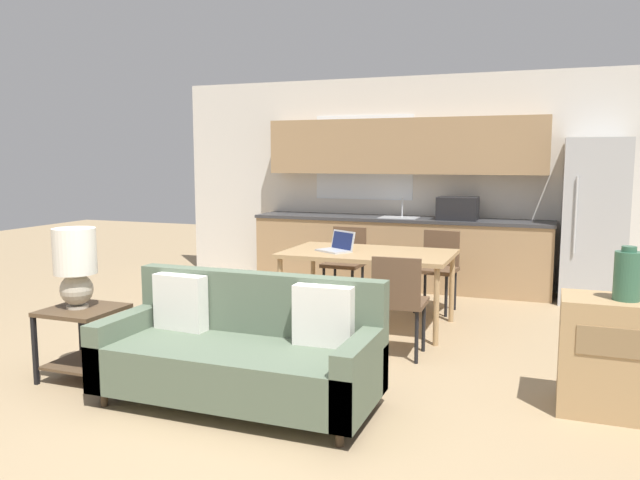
% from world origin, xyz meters
% --- Properties ---
extents(ground_plane, '(20.00, 20.00, 0.00)m').
position_xyz_m(ground_plane, '(0.00, 0.00, 0.00)').
color(ground_plane, '#9E8460').
extents(wall_back, '(6.40, 0.07, 2.70)m').
position_xyz_m(wall_back, '(-0.01, 4.63, 1.36)').
color(wall_back, silver).
rests_on(wall_back, ground_plane).
extents(kitchen_counter, '(3.78, 0.65, 2.15)m').
position_xyz_m(kitchen_counter, '(0.01, 4.33, 0.84)').
color(kitchen_counter, tan).
rests_on(kitchen_counter, ground_plane).
extents(refrigerator, '(0.69, 0.73, 1.87)m').
position_xyz_m(refrigerator, '(2.28, 4.23, 0.94)').
color(refrigerator, '#B7BABC').
rests_on(refrigerator, ground_plane).
extents(dining_table, '(1.63, 0.99, 0.74)m').
position_xyz_m(dining_table, '(0.17, 2.34, 0.68)').
color(dining_table, tan).
rests_on(dining_table, ground_plane).
extents(couch, '(1.87, 0.80, 0.85)m').
position_xyz_m(couch, '(-0.08, 0.17, 0.34)').
color(couch, '#3D2D1E').
rests_on(couch, ground_plane).
extents(side_table, '(0.52, 0.52, 0.54)m').
position_xyz_m(side_table, '(-1.41, 0.15, 0.37)').
color(side_table, brown).
rests_on(side_table, ground_plane).
extents(table_lamp, '(0.31, 0.31, 0.60)m').
position_xyz_m(table_lamp, '(-1.45, 0.14, 0.88)').
color(table_lamp, '#B2A893').
rests_on(table_lamp, side_table).
extents(credenza, '(0.95, 0.46, 0.76)m').
position_xyz_m(credenza, '(2.40, 0.84, 0.38)').
color(credenza, tan).
rests_on(credenza, ground_plane).
extents(vase, '(0.16, 0.16, 0.34)m').
position_xyz_m(vase, '(2.30, 0.81, 0.92)').
color(vase, '#336047').
rests_on(vase, credenza).
extents(dining_chair_far_left, '(0.44, 0.44, 0.86)m').
position_xyz_m(dining_chair_far_left, '(-0.35, 3.19, 0.50)').
color(dining_chair_far_left, brown).
rests_on(dining_chair_far_left, ground_plane).
extents(dining_chair_near_right, '(0.43, 0.43, 0.86)m').
position_xyz_m(dining_chair_near_right, '(0.69, 1.45, 0.50)').
color(dining_chair_near_right, brown).
rests_on(dining_chair_near_right, ground_plane).
extents(dining_chair_far_right, '(0.47, 0.47, 0.86)m').
position_xyz_m(dining_chair_far_right, '(0.70, 3.21, 0.50)').
color(dining_chair_far_right, brown).
rests_on(dining_chair_far_right, ground_plane).
extents(laptop, '(0.41, 0.38, 0.20)m').
position_xyz_m(laptop, '(-0.13, 2.26, 0.79)').
color(laptop, '#B7BABC').
rests_on(laptop, dining_table).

